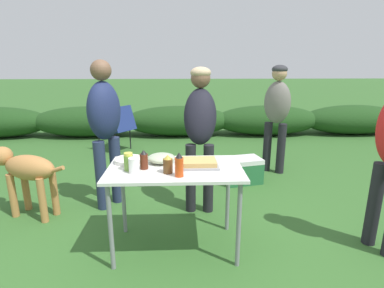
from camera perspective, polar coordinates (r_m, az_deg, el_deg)
name	(u,v)px	position (r m, az deg, el deg)	size (l,w,h in m)	color
ground_plane	(176,247)	(2.80, -3.03, -18.93)	(60.00, 60.00, 0.00)	#336028
shrub_hedge	(178,121)	(6.68, -2.67, 4.43)	(14.40, 0.90, 0.66)	#1E4219
folding_table	(175,176)	(2.49, -3.24, -6.15)	(1.10, 0.64, 0.74)	silver
food_tray	(198,163)	(2.48, 1.20, -3.69)	(0.33, 0.24, 0.06)	#9E9EA3
plate_stack	(129,160)	(2.63, -11.90, -3.05)	(0.25, 0.25, 0.04)	white
mixing_bowl	(162,158)	(2.58, -5.83, -2.69)	(0.24, 0.24, 0.08)	#ADBC99
paper_cup_stack	(134,165)	(2.36, -11.02, -4.02)	(0.08, 0.08, 0.12)	white
hot_sauce_bottle	(179,165)	(2.24, -2.47, -4.04)	(0.07, 0.07, 0.19)	#CC4214
beer_bottle	(168,164)	(2.32, -4.63, -3.90)	(0.08, 0.08, 0.15)	brown
bbq_sauce_bottle	(144,160)	(2.43, -9.15, -3.00)	(0.07, 0.07, 0.16)	#562314
relish_jar	(129,162)	(2.43, -11.98, -3.33)	(0.08, 0.08, 0.14)	olive
standing_person_in_navy_coat	(200,123)	(3.16, 1.55, 4.07)	(0.38, 0.48, 1.53)	black
standing_person_with_beanie	(105,122)	(3.33, -16.27, 3.98)	(0.45, 0.48, 1.60)	#232D4C
standing_person_in_dark_puffer	(277,108)	(4.44, 15.87, 6.53)	(0.46, 0.43, 1.55)	black
dog	(26,170)	(3.53, -29.06, -4.40)	(0.89, 0.44, 0.73)	#B27A42
camp_chair_green_behind_table	(118,126)	(5.62, -13.92, 3.40)	(0.75, 0.72, 0.83)	navy
cooler_box	(242,170)	(4.11, 9.59, -4.94)	(0.54, 0.42, 0.34)	#286B3D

